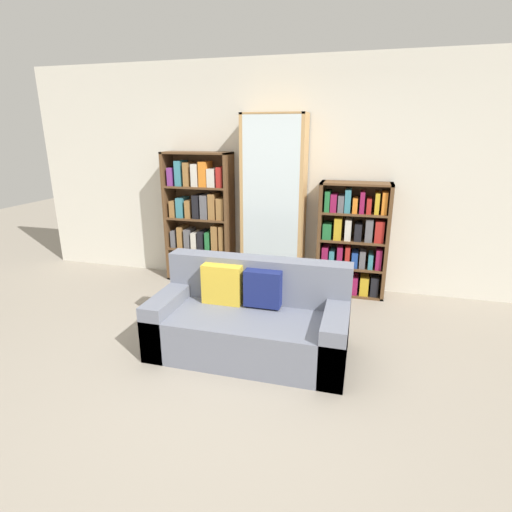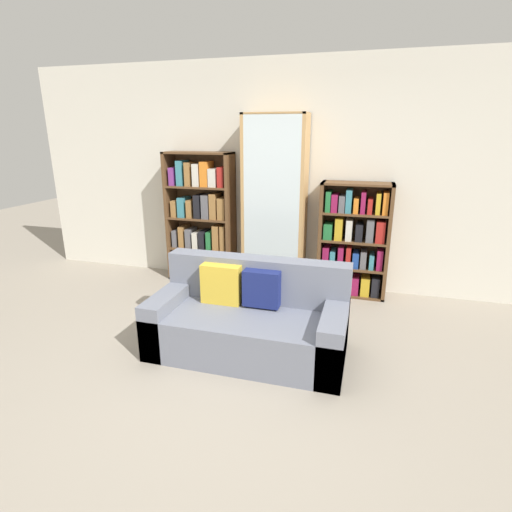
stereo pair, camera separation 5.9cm
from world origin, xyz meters
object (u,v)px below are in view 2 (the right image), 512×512
(display_cabinet, at_px, (275,204))
(wine_bottle, at_px, (288,296))
(couch, at_px, (249,321))
(bookshelf_left, at_px, (202,220))
(bookshelf_right, at_px, (354,242))

(display_cabinet, bearing_deg, wine_bottle, -64.43)
(wine_bottle, bearing_deg, couch, -99.98)
(display_cabinet, bearing_deg, bookshelf_left, 179.02)
(couch, height_order, bookshelf_right, bookshelf_right)
(bookshelf_right, bearing_deg, couch, -116.57)
(display_cabinet, distance_m, bookshelf_right, 1.03)
(couch, distance_m, wine_bottle, 0.93)
(display_cabinet, xyz_separation_m, wine_bottle, (0.31, -0.66, -0.88))
(bookshelf_left, bearing_deg, bookshelf_right, -0.01)
(couch, height_order, display_cabinet, display_cabinet)
(couch, bearing_deg, bookshelf_left, 125.20)
(bookshelf_left, xyz_separation_m, wine_bottle, (1.28, -0.67, -0.62))
(couch, distance_m, display_cabinet, 1.75)
(couch, xyz_separation_m, display_cabinet, (-0.15, 1.57, 0.76))
(bookshelf_left, relative_size, wine_bottle, 4.05)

